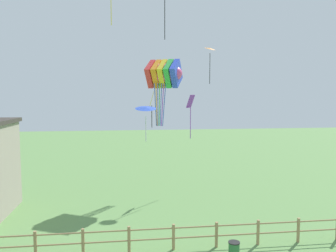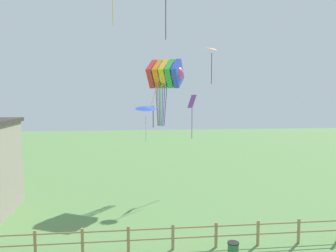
# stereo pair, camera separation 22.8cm
# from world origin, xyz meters

# --- Properties ---
(wooden_fence) EXTENTS (20.41, 0.14, 1.20)m
(wooden_fence) POSITION_xyz_m (0.00, 6.76, 0.68)
(wooden_fence) COLOR #9E7F56
(wooden_fence) RESTS_ON ground_plane
(trash_bin) EXTENTS (0.50, 0.50, 0.86)m
(trash_bin) POSITION_xyz_m (2.40, 5.37, 0.43)
(trash_bin) COLOR #2D6B38
(trash_bin) RESTS_ON ground_plane
(kite_rainbow_parafoil) EXTENTS (3.42, 3.10, 4.91)m
(kite_rainbow_parafoil) POSITION_xyz_m (0.68, 16.51, 8.66)
(kite_rainbow_parafoil) COLOR #E54C8C
(kite_purple_streamer) EXTENTS (0.77, 0.82, 3.30)m
(kite_purple_streamer) POSITION_xyz_m (2.69, 16.55, 6.20)
(kite_purple_streamer) COLOR purple
(kite_blue_delta) EXTENTS (1.10, 1.10, 1.87)m
(kite_blue_delta) POSITION_xyz_m (-1.10, 9.05, 6.41)
(kite_blue_delta) COLOR blue
(kite_yellow_diamond) EXTENTS (0.41, 0.85, 2.58)m
(kite_yellow_diamond) POSITION_xyz_m (-0.30, 15.46, 6.62)
(kite_yellow_diamond) COLOR yellow
(kite_orange_delta) EXTENTS (1.25, 1.25, 2.91)m
(kite_orange_delta) POSITION_xyz_m (4.45, 17.76, 10.58)
(kite_orange_delta) COLOR orange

